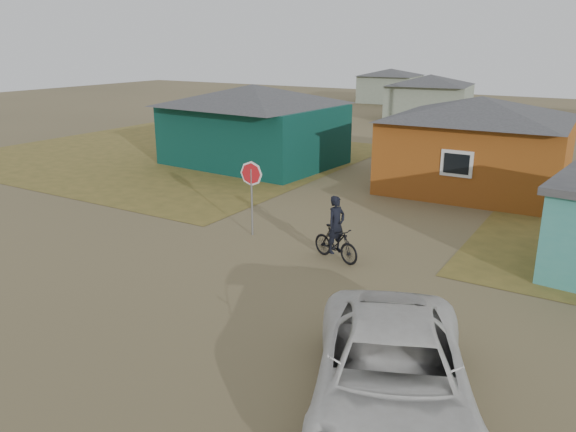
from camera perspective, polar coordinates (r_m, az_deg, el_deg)
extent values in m
plane|color=brown|center=(14.01, -6.38, -8.23)|extent=(120.00, 120.00, 0.00)
cube|color=olive|center=(32.23, -12.07, 6.17)|extent=(20.00, 18.00, 0.00)
cube|color=#09332C|center=(28.92, -3.50, 8.28)|extent=(8.40, 6.54, 3.00)
pyramid|color=#39393B|center=(28.67, -3.58, 12.23)|extent=(8.93, 7.08, 1.00)
cube|color=#8F4816|center=(24.92, 18.58, 5.96)|extent=(7.21, 6.24, 3.00)
pyramid|color=#39393B|center=(24.64, 19.02, 10.40)|extent=(7.72, 6.76, 0.90)
cube|color=silver|center=(22.00, 16.76, 5.12)|extent=(1.20, 0.06, 1.00)
cube|color=black|center=(21.97, 16.74, 5.10)|extent=(0.95, 0.04, 0.75)
cube|color=gray|center=(46.28, 14.12, 11.06)|extent=(6.49, 5.60, 2.80)
pyramid|color=#39393B|center=(46.13, 14.29, 13.28)|extent=(7.04, 6.15, 0.80)
cube|color=gray|center=(60.22, 10.31, 12.57)|extent=(5.75, 5.28, 2.70)
pyramid|color=#39393B|center=(60.11, 10.40, 14.19)|extent=(6.28, 5.81, 0.70)
cylinder|color=gray|center=(17.98, -3.69, 1.39)|extent=(0.06, 0.06, 2.19)
imported|color=black|center=(16.10, 4.87, -2.78)|extent=(1.74, 0.95, 1.01)
imported|color=black|center=(15.91, 4.92, -0.87)|extent=(0.56, 0.69, 1.66)
imported|color=silver|center=(9.73, 10.51, -15.61)|extent=(4.52, 6.10, 1.54)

